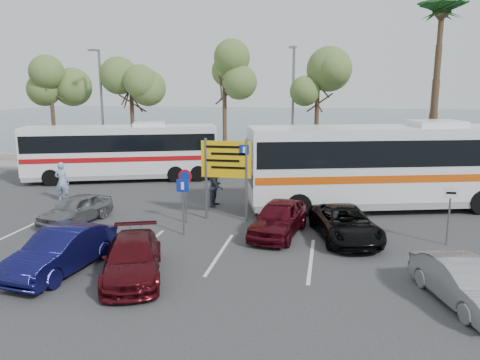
% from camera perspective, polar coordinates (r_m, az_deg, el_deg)
% --- Properties ---
extents(ground, '(120.00, 120.00, 0.00)m').
position_cam_1_polar(ground, '(18.12, -7.01, -7.44)').
color(ground, '#2F2F31').
rests_on(ground, ground).
extents(kerb_strip, '(44.00, 2.40, 0.15)m').
position_cam_1_polar(kerb_strip, '(31.29, 0.84, 0.89)').
color(kerb_strip, gray).
rests_on(kerb_strip, ground).
extents(seawall, '(48.00, 0.80, 0.60)m').
position_cam_1_polar(seawall, '(33.20, 1.45, 1.90)').
color(seawall, gray).
rests_on(seawall, ground).
extents(sea, '(140.00, 140.00, 0.00)m').
position_cam_1_polar(sea, '(76.69, 6.93, 7.10)').
color(sea, '#3D4B63').
rests_on(sea, ground).
extents(tree_far_left, '(3.20, 3.20, 7.60)m').
position_cam_1_polar(tree_far_left, '(35.95, -22.15, 11.46)').
color(tree_far_left, '#382619').
rests_on(tree_far_left, kerb_strip).
extents(tree_left, '(3.20, 3.20, 7.20)m').
position_cam_1_polar(tree_left, '(33.10, -13.18, 11.50)').
color(tree_left, '#382619').
rests_on(tree_left, kerb_strip).
extents(tree_mid, '(3.20, 3.20, 8.00)m').
position_cam_1_polar(tree_mid, '(31.06, -1.92, 13.00)').
color(tree_mid, '#382619').
rests_on(tree_mid, kerb_strip).
extents(tree_right, '(3.20, 3.20, 7.40)m').
position_cam_1_polar(tree_right, '(30.29, 9.48, 11.97)').
color(tree_right, '#382619').
rests_on(tree_right, kerb_strip).
extents(palm_tree, '(4.80, 4.80, 11.20)m').
position_cam_1_polar(palm_tree, '(31.15, 23.38, 18.03)').
color(palm_tree, '#382619').
rests_on(palm_tree, kerb_strip).
extents(street_lamp_left, '(0.45, 1.15, 8.01)m').
position_cam_1_polar(street_lamp_left, '(33.55, -16.56, 8.92)').
color(street_lamp_left, slate).
rests_on(street_lamp_left, kerb_strip).
extents(street_lamp_right, '(0.45, 1.15, 8.01)m').
position_cam_1_polar(street_lamp_right, '(29.92, 6.44, 9.05)').
color(street_lamp_right, slate).
rests_on(street_lamp_right, kerb_strip).
extents(direction_sign, '(2.20, 0.12, 3.60)m').
position_cam_1_polar(direction_sign, '(20.26, -1.70, 1.77)').
color(direction_sign, slate).
rests_on(direction_sign, ground).
extents(sign_no_stop, '(0.60, 0.08, 2.35)m').
position_cam_1_polar(sign_no_stop, '(20.06, -6.67, -0.89)').
color(sign_no_stop, slate).
rests_on(sign_no_stop, ground).
extents(sign_parking, '(0.50, 0.07, 2.25)m').
position_cam_1_polar(sign_parking, '(18.49, -6.96, -2.31)').
color(sign_parking, slate).
rests_on(sign_parking, ground).
extents(sign_taxi, '(0.50, 0.07, 2.20)m').
position_cam_1_polar(sign_taxi, '(18.85, 24.19, -3.14)').
color(sign_taxi, slate).
rests_on(sign_taxi, ground).
extents(lane_markings, '(12.02, 4.20, 0.01)m').
position_cam_1_polar(lane_markings, '(17.62, -11.58, -8.15)').
color(lane_markings, silver).
rests_on(lane_markings, ground).
extents(coach_bus_left, '(11.71, 6.19, 3.60)m').
position_cam_1_polar(coach_bus_left, '(29.90, -14.18, 3.13)').
color(coach_bus_left, silver).
rests_on(coach_bus_left, ground).
extents(coach_bus_right, '(13.81, 6.50, 4.22)m').
position_cam_1_polar(coach_bus_right, '(23.30, 18.00, 1.32)').
color(coach_bus_right, silver).
rests_on(coach_bus_right, ground).
extents(car_silver_a, '(2.28, 3.83, 1.22)m').
position_cam_1_polar(car_silver_a, '(21.38, -19.39, -3.36)').
color(car_silver_a, slate).
rests_on(car_silver_a, ground).
extents(car_blue, '(1.99, 4.37, 1.39)m').
position_cam_1_polar(car_blue, '(16.07, -20.91, -8.04)').
color(car_blue, '#0E0F44').
rests_on(car_blue, ground).
extents(car_maroon, '(3.05, 4.55, 1.22)m').
position_cam_1_polar(car_maroon, '(15.01, -12.97, -9.28)').
color(car_maroon, '#4B0C13').
rests_on(car_maroon, ground).
extents(car_red, '(2.29, 4.29, 1.39)m').
position_cam_1_polar(car_red, '(18.61, 4.73, -4.64)').
color(car_red, '#4C0A15').
rests_on(car_red, ground).
extents(suv_black, '(3.12, 4.83, 1.24)m').
position_cam_1_polar(suv_black, '(18.55, 12.72, -5.19)').
color(suv_black, black).
rests_on(suv_black, ground).
extents(car_silver_b, '(2.40, 3.91, 1.22)m').
position_cam_1_polar(car_silver_b, '(14.31, 25.54, -11.23)').
color(car_silver_b, gray).
rests_on(car_silver_b, ground).
extents(pedestrian_near, '(0.80, 0.59, 2.01)m').
position_cam_1_polar(pedestrian_near, '(25.61, -20.86, -0.17)').
color(pedestrian_near, '#8BA4CA').
rests_on(pedestrian_near, ground).
extents(pedestrian_far, '(0.81, 1.00, 1.94)m').
position_cam_1_polar(pedestrian_far, '(22.95, -2.88, -0.78)').
color(pedestrian_far, '#34374E').
rests_on(pedestrian_far, ground).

